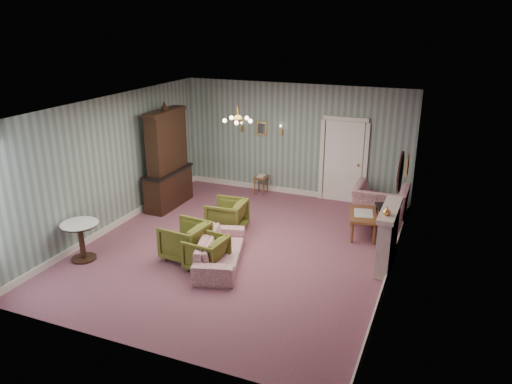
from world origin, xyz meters
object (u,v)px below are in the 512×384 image
at_px(sofa_chintz, 220,246).
at_px(fireplace, 388,236).
at_px(coffee_table, 363,224).
at_px(side_table_black, 386,220).
at_px(pedestal_table, 82,241).
at_px(wingback_chair, 381,197).
at_px(dresser, 167,156).
at_px(olive_chair_b, 185,239).
at_px(olive_chair_c, 227,214).
at_px(olive_chair_a, 206,251).

distance_m(sofa_chintz, fireplace, 3.14).
height_order(fireplace, coffee_table, fireplace).
distance_m(side_table_black, pedestal_table, 6.25).
height_order(sofa_chintz, side_table_black, sofa_chintz).
xyz_separation_m(wingback_chair, fireplace, (0.48, -2.29, 0.06)).
xyz_separation_m(dresser, side_table_black, (5.23, 0.28, -0.94)).
bearing_deg(fireplace, olive_chair_b, -161.85).
xyz_separation_m(olive_chair_c, fireplace, (3.45, -0.25, 0.19)).
bearing_deg(fireplace, pedestal_table, -159.66).
bearing_deg(olive_chair_b, olive_chair_c, 177.73).
distance_m(olive_chair_a, dresser, 3.59).
distance_m(olive_chair_b, side_table_black, 4.30).
xyz_separation_m(olive_chair_a, coffee_table, (2.41, 2.58, -0.10)).
bearing_deg(olive_chair_a, olive_chair_b, -106.59).
xyz_separation_m(sofa_chintz, coffee_table, (2.26, 2.30, -0.11)).
relative_size(olive_chair_a, olive_chair_b, 0.87).
height_order(olive_chair_c, side_table_black, olive_chair_c).
height_order(olive_chair_c, dresser, dresser).
distance_m(olive_chair_c, fireplace, 3.46).
distance_m(wingback_chair, pedestal_table, 6.58).
xyz_separation_m(olive_chair_a, olive_chair_b, (-0.57, 0.23, 0.05)).
relative_size(olive_chair_c, side_table_black, 1.18).
bearing_deg(olive_chair_c, dresser, -117.39).
bearing_deg(dresser, pedestal_table, -89.69).
height_order(olive_chair_c, wingback_chair, wingback_chair).
bearing_deg(wingback_chair, olive_chair_c, 34.70).
height_order(wingback_chair, pedestal_table, wingback_chair).
height_order(fireplace, side_table_black, fireplace).
bearing_deg(side_table_black, sofa_chintz, -136.90).
relative_size(olive_chair_c, dresser, 0.31).
distance_m(olive_chair_b, pedestal_table, 1.98).
relative_size(wingback_chair, fireplace, 0.86).
bearing_deg(coffee_table, side_table_black, 26.90).
distance_m(dresser, side_table_black, 5.32).
height_order(sofa_chintz, dresser, dresser).
bearing_deg(olive_chair_a, coffee_table, 142.19).
bearing_deg(dresser, coffee_table, 1.01).
bearing_deg(sofa_chintz, olive_chair_a, 133.59).
relative_size(olive_chair_a, dresser, 0.28).
relative_size(sofa_chintz, fireplace, 1.34).
distance_m(olive_chair_c, dresser, 2.34).
xyz_separation_m(fireplace, pedestal_table, (-5.45, -2.02, -0.19)).
bearing_deg(dresser, fireplace, -11.05).
relative_size(olive_chair_a, fireplace, 0.50).
bearing_deg(sofa_chintz, fireplace, -85.33).
xyz_separation_m(wingback_chair, pedestal_table, (-4.97, -4.31, -0.14)).
bearing_deg(olive_chair_b, olive_chair_a, 73.85).
relative_size(dresser, pedestal_table, 3.30).
bearing_deg(coffee_table, dresser, -179.42).
relative_size(sofa_chintz, coffee_table, 1.88).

